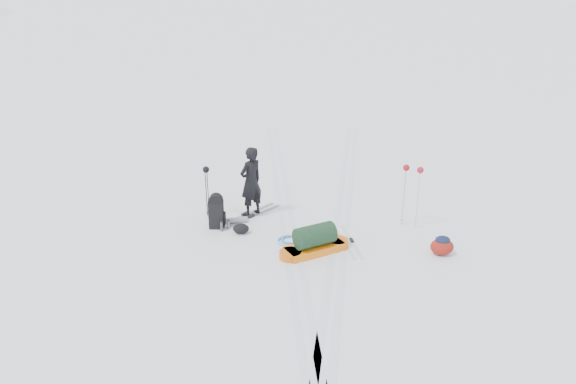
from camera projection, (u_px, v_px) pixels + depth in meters
name	position (u px, v px, depth m)	size (l,w,h in m)	color
ground	(289.00, 235.00, 12.34)	(200.00, 200.00, 0.00)	white
ski_tracks	(315.00, 218.00, 13.15)	(3.38, 17.97, 0.01)	silver
skier	(251.00, 182.00, 13.02)	(0.61, 0.40, 1.68)	black
pulk_sled	(315.00, 242.00, 11.51)	(1.61, 1.15, 0.61)	orange
expedition_rucksack	(219.00, 212.00, 12.57)	(0.85, 0.49, 0.81)	black
ski_poles_black	(206.00, 176.00, 12.87)	(0.15, 0.16, 1.25)	black
ski_poles_silver	(413.00, 176.00, 12.32)	(0.42, 0.30, 1.44)	#ACADB2
touring_skis_grey	(248.00, 216.00, 13.24)	(1.50, 1.63, 0.07)	#94969C
touring_skis_white	(348.00, 241.00, 12.01)	(0.52, 1.62, 0.06)	silver
rope_coil	(289.00, 240.00, 12.02)	(0.67, 0.67, 0.06)	#5EBCE4
small_daypack	(442.00, 246.00, 11.43)	(0.60, 0.57, 0.41)	maroon
thermos_pair	(225.00, 225.00, 12.52)	(0.21, 0.18, 0.24)	#4E5155
stuff_sack	(241.00, 229.00, 12.37)	(0.42, 0.35, 0.22)	black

